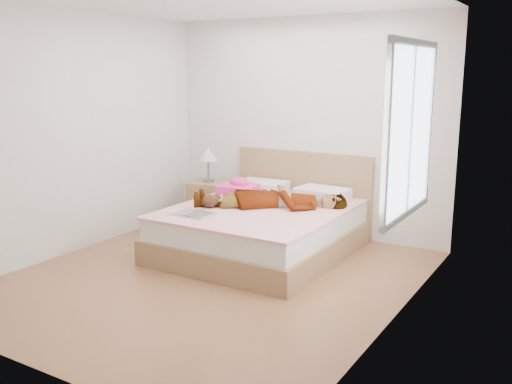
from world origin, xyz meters
TOP-DOWN VIEW (x-y plane):
  - ground at (0.00, 0.00)m, footprint 4.00×4.00m
  - woman at (0.05, 1.08)m, footprint 1.79×1.30m
  - hair at (-0.52, 1.53)m, footprint 0.51×0.60m
  - phone at (-0.45, 1.48)m, footprint 0.08×0.10m
  - room_shell at (1.77, 0.30)m, footprint 4.00×4.00m
  - bed at (0.00, 1.04)m, footprint 1.80×2.08m
  - towel at (-0.51, 1.28)m, footprint 0.49×0.42m
  - magazine at (-0.45, 0.31)m, footprint 0.44×0.29m
  - coffee_mug at (-0.41, 0.78)m, footprint 0.11×0.08m
  - plush_toy at (-0.47, 0.69)m, footprint 0.19×0.26m
  - nightstand at (-1.14, 1.56)m, footprint 0.57×0.53m

SIDE VIEW (x-z plane):
  - ground at x=0.00m, z-range 0.00..0.00m
  - bed at x=0.00m, z-range -0.22..0.78m
  - nightstand at x=-1.14m, z-range -0.17..0.85m
  - magazine at x=-0.45m, z-range 0.51..0.53m
  - hair at x=-0.52m, z-range 0.51..0.59m
  - coffee_mug at x=-0.41m, z-range 0.51..0.60m
  - plush_toy at x=-0.47m, z-range 0.51..0.65m
  - towel at x=-0.51m, z-range 0.49..0.72m
  - woman at x=0.05m, z-range 0.51..0.74m
  - phone at x=-0.45m, z-range 0.66..0.71m
  - room_shell at x=1.77m, z-range -0.50..3.50m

